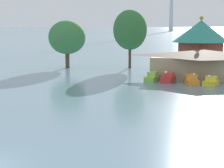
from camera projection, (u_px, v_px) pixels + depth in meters
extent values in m
cube|color=#8CCC3F|center=(152.00, 79.00, 54.29)|extent=(1.77, 2.74, 0.65)
cube|color=#A0E24F|center=(152.00, 74.00, 54.48)|extent=(1.37, 1.31, 0.67)
cylinder|color=#8CCC3F|center=(149.00, 76.00, 53.28)|extent=(0.14, 0.14, 0.51)
sphere|color=white|center=(149.00, 72.00, 53.21)|extent=(0.40, 0.40, 0.40)
cube|color=red|center=(168.00, 80.00, 53.21)|extent=(1.89, 2.53, 0.76)
cube|color=#E8423C|center=(169.00, 74.00, 53.35)|extent=(1.44, 1.25, 0.65)
cylinder|color=red|center=(166.00, 76.00, 52.31)|extent=(0.14, 0.14, 0.54)
sphere|color=white|center=(166.00, 72.00, 52.24)|extent=(0.40, 0.40, 0.40)
cube|color=orange|center=(192.00, 82.00, 51.58)|extent=(2.40, 3.23, 0.64)
cube|color=gold|center=(192.00, 76.00, 51.84)|extent=(1.69, 1.65, 0.70)
cylinder|color=orange|center=(194.00, 78.00, 50.34)|extent=(0.14, 0.14, 0.71)
sphere|color=white|center=(194.00, 74.00, 50.26)|extent=(0.32, 0.32, 0.32)
cube|color=yellow|center=(211.00, 83.00, 50.71)|extent=(2.11, 3.14, 0.64)
cube|color=yellow|center=(212.00, 78.00, 50.93)|extent=(1.59, 1.53, 0.54)
cylinder|color=yellow|center=(209.00, 80.00, 49.61)|extent=(0.14, 0.14, 0.47)
sphere|color=white|center=(209.00, 77.00, 49.55)|extent=(0.37, 0.37, 0.37)
cube|color=tan|center=(204.00, 68.00, 57.05)|extent=(14.59, 7.84, 3.19)
pyramid|color=brown|center=(204.00, 53.00, 56.72)|extent=(15.75, 9.02, 1.08)
cylinder|color=brown|center=(200.00, 56.00, 68.08)|extent=(7.79, 7.79, 4.85)
cone|color=teal|center=(201.00, 31.00, 67.41)|extent=(10.02, 10.02, 3.83)
sphere|color=#B7993D|center=(202.00, 18.00, 67.05)|extent=(0.70, 0.70, 0.70)
cylinder|color=brown|center=(67.00, 61.00, 70.81)|extent=(0.76, 0.76, 2.52)
ellipsoid|color=#3D7F42|center=(67.00, 37.00, 70.14)|extent=(6.79, 6.79, 6.16)
cylinder|color=brown|center=(130.00, 59.00, 70.51)|extent=(0.50, 0.50, 3.32)
ellipsoid|color=#337038|center=(130.00, 30.00, 69.69)|extent=(6.12, 6.12, 7.27)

